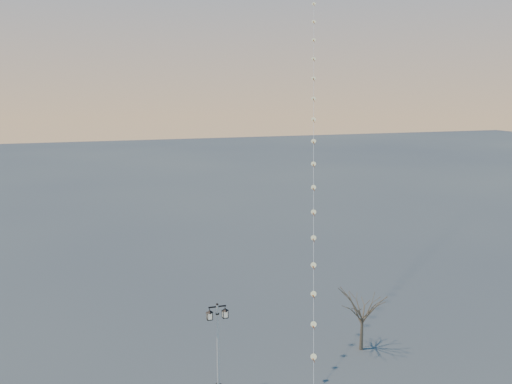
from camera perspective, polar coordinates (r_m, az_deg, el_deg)
name	(u,v)px	position (r m, az deg, el deg)	size (l,w,h in m)	color
ground	(276,383)	(31.29, 2.23, -20.15)	(300.00, 300.00, 0.00)	#404240
street_lamp	(218,343)	(29.39, -4.19, -16.09)	(1.29, 0.57, 5.09)	black
bare_tree	(363,309)	(34.16, 11.57, -12.38)	(2.38, 2.38, 3.95)	brown
kite_train	(314,7)	(45.50, 6.38, 19.40)	(15.35, 36.18, 45.85)	black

